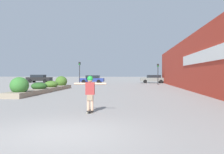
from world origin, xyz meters
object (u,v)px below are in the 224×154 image
object	(u,v)px
skateboard	(90,111)
car_center_right	(153,79)
car_leftmost	(39,78)
traffic_light_right	(158,70)
car_center_left	(92,79)
skateboarder	(90,89)
car_rightmost	(224,79)
traffic_light_left	(80,69)

from	to	relation	value
skateboard	car_center_right	world-z (taller)	car_center_right
car_leftmost	traffic_light_right	xyz separation A→B (m)	(21.14, -7.27, 1.37)
traffic_light_right	car_center_left	bearing A→B (deg)	161.10
skateboarder	car_center_right	size ratio (longest dim) A/B	0.32
skateboarder	car_leftmost	distance (m)	38.36
skateboarder	car_rightmost	size ratio (longest dim) A/B	0.33
skateboard	car_center_right	xyz separation A→B (m)	(5.16, 34.77, 0.68)
car_center_left	car_center_right	bearing A→B (deg)	-71.46
car_rightmost	traffic_light_left	bearing A→B (deg)	-79.50
skateboard	car_leftmost	size ratio (longest dim) A/B	0.16
car_center_right	traffic_light_left	distance (m)	13.84
car_leftmost	car_center_left	size ratio (longest dim) A/B	1.11
skateboard	skateboarder	distance (m)	0.87
car_leftmost	traffic_light_right	distance (m)	22.40
car_center_right	traffic_light_left	bearing A→B (deg)	122.15
car_leftmost	traffic_light_right	size ratio (longest dim) A/B	1.43
skateboard	traffic_light_right	size ratio (longest dim) A/B	0.22
car_leftmost	car_center_left	world-z (taller)	car_leftmost
car_leftmost	traffic_light_left	size ratio (longest dim) A/B	1.30
skateboard	car_rightmost	distance (m)	35.62
skateboard	traffic_light_left	xyz separation A→B (m)	(-6.48, 27.45, 2.28)
car_rightmost	traffic_light_left	distance (m)	23.20
traffic_light_left	traffic_light_right	bearing A→B (deg)	1.18
car_leftmost	car_rightmost	distance (m)	32.23
traffic_light_right	car_center_right	bearing A→B (deg)	91.67
traffic_light_left	car_center_right	bearing A→B (deg)	32.15
traffic_light_left	car_leftmost	bearing A→B (deg)	141.05
car_center_left	traffic_light_right	xyz separation A→B (m)	(10.54, -3.61, 1.41)
car_center_left	car_rightmost	world-z (taller)	car_rightmost
car_center_left	car_center_right	xyz separation A→B (m)	(10.33, 3.46, 0.02)
car_center_left	traffic_light_left	distance (m)	4.37
traffic_light_right	skateboarder	bearing A→B (deg)	-100.96
car_center_left	traffic_light_left	world-z (taller)	traffic_light_left
car_rightmost	skateboard	bearing A→B (deg)	-27.21
skateboarder	traffic_light_right	distance (m)	28.24
skateboard	traffic_light_left	bearing A→B (deg)	101.40
traffic_light_right	car_leftmost	bearing A→B (deg)	161.02
skateboarder	traffic_light_left	bearing A→B (deg)	101.40
car_rightmost	traffic_light_right	xyz separation A→B (m)	(-10.92, -3.97, 1.35)
skateboard	traffic_light_right	bearing A→B (deg)	77.16
car_leftmost	car_center_right	size ratio (longest dim) A/B	1.01
skateboarder	car_rightmost	xyz separation A→B (m)	(16.28, 31.67, -0.14)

